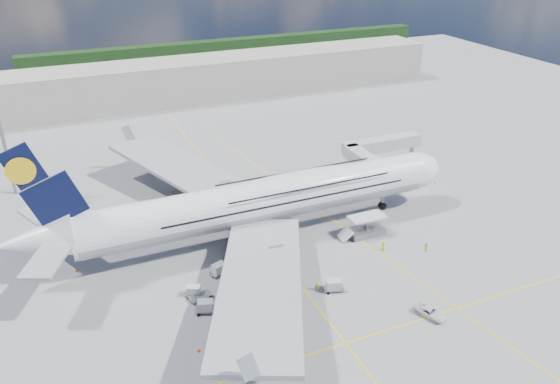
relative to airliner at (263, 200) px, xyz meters
name	(u,v)px	position (x,y,z in m)	size (l,w,h in m)	color
ground	(284,264)	(-0.26, -10.00, -6.87)	(300.00, 300.00, 0.00)	gray
taxi_line_main	(284,264)	(-0.26, -10.00, -6.86)	(0.25, 220.00, 0.01)	yellow
taxi_line_cross	(345,343)	(-0.26, -30.00, -6.86)	(120.00, 0.25, 0.01)	yellow
taxi_line_diag	(332,219)	(13.74, 0.00, -6.86)	(0.25, 100.00, 0.01)	yellow
airliner	(263,200)	(0.00, 0.00, 0.00)	(77.26, 79.15, 23.71)	white
jet_bridge	(376,152)	(29.55, 10.94, -0.02)	(18.80, 12.10, 8.50)	#B7B7BC
cargo_loader	(365,228)	(16.56, -7.11, -5.62)	(8.53, 3.20, 3.67)	silver
light_mast	(1,132)	(-40.26, 35.00, 6.34)	(3.00, 0.70, 25.50)	gray
terminal	(157,83)	(-0.26, 85.00, -0.87)	(180.00, 16.00, 12.00)	#B2AD9E
tree_line	(235,49)	(39.74, 130.00, -2.87)	(160.00, 6.00, 8.00)	#193814
dolly_row_a	(205,306)	(-15.38, -16.49, -5.87)	(3.26, 2.37, 1.85)	gray
dolly_row_b	(194,290)	(-15.89, -12.14, -5.98)	(2.96, 2.34, 1.66)	gray
dolly_row_c	(219,269)	(-10.79, -8.42, -5.89)	(3.23, 2.40, 1.82)	gray
dolly_back	(200,296)	(-15.21, -13.25, -6.49)	(3.70, 2.52, 0.50)	gray
dolly_nose_far	(334,285)	(3.70, -19.27, -5.86)	(3.27, 2.33, 1.87)	gray
dolly_nose_near	(284,262)	(-0.21, -9.81, -6.57)	(2.78, 1.66, 0.39)	gray
baggage_tug	(236,315)	(-11.94, -19.80, -6.05)	(3.02, 1.48, 1.86)	white
catering_truck_inner	(220,185)	(-2.19, 18.10, -4.73)	(8.18, 5.13, 4.54)	gray
catering_truck_outer	(167,165)	(-9.55, 33.35, -5.15)	(6.43, 3.07, 3.70)	gray
service_van	(430,313)	(13.37, -29.89, -6.24)	(2.07, 4.49, 1.25)	silver
crew_nose	(389,187)	(30.16, 5.97, -5.92)	(0.69, 0.46, 1.90)	#C8E117
crew_loader	(426,247)	(23.07, -15.97, -5.97)	(0.87, 0.68, 1.79)	#B3FF1A
crew_wing	(255,258)	(-4.46, -7.74, -5.88)	(1.16, 0.48, 1.97)	#E7FF1A
crew_van	(384,245)	(16.76, -12.69, -5.94)	(0.91, 0.59, 1.86)	#C0FF1A
crew_tug	(318,286)	(1.59, -18.29, -6.08)	(1.01, 0.58, 1.57)	#A5EE19
cone_nose	(435,182)	(41.05, 5.04, -6.61)	(0.42, 0.42, 0.54)	#FD5B0D
cone_wing_left_inner	(164,226)	(-15.62, 9.60, -6.60)	(0.45, 0.45, 0.57)	#FD5B0D
cone_wing_left_outer	(173,191)	(-10.84, 22.67, -6.58)	(0.46, 0.46, 0.59)	#FD5B0D
cone_wing_right_inner	(270,290)	(-5.07, -15.69, -6.59)	(0.45, 0.45, 0.57)	#FD5B0D
cone_wing_right_outer	(199,350)	(-18.46, -23.86, -6.58)	(0.47, 0.47, 0.60)	#FD5B0D
cone_tail	(76,270)	(-31.39, 1.21, -6.61)	(0.41, 0.41, 0.53)	#FD5B0D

